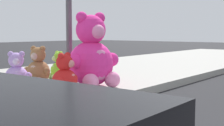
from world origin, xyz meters
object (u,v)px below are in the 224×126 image
(plush_pink_large, at_px, (92,57))
(plush_red, at_px, (66,78))
(plush_lime, at_px, (58,68))
(plush_lavender, at_px, (17,74))
(plush_tan, at_px, (86,64))
(plush_brown, at_px, (38,69))

(plush_pink_large, xyz_separation_m, plush_red, (-0.79, -0.17, -0.26))
(plush_red, bearing_deg, plush_lime, 51.75)
(plush_lime, relative_size, plush_lavender, 0.90)
(plush_red, relative_size, plush_lavender, 1.01)
(plush_tan, distance_m, plush_lavender, 1.75)
(plush_pink_large, height_order, plush_tan, plush_pink_large)
(plush_brown, bearing_deg, plush_tan, -5.84)
(plush_pink_large, bearing_deg, plush_lime, 78.56)
(plush_brown, bearing_deg, plush_lavender, -161.98)
(plush_pink_large, height_order, plush_lavender, plush_pink_large)
(plush_lime, height_order, plush_lavender, plush_lavender)
(plush_brown, bearing_deg, plush_red, -108.77)
(plush_red, distance_m, plush_brown, 1.22)
(plush_lime, bearing_deg, plush_red, -128.25)
(plush_lime, xyz_separation_m, plush_tan, (0.54, -0.25, 0.05))
(plush_lime, distance_m, plush_lavender, 1.25)
(plush_pink_large, bearing_deg, plush_brown, 111.70)
(plush_pink_large, relative_size, plush_red, 2.02)
(plush_lavender, relative_size, plush_brown, 0.91)
(plush_pink_large, relative_size, plush_lime, 2.28)
(plush_tan, height_order, plush_brown, plush_brown)
(plush_lime, distance_m, plush_brown, 0.64)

